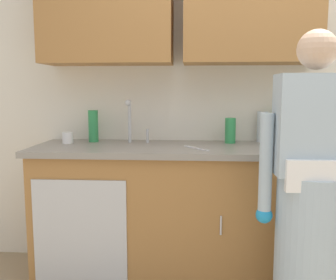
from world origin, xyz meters
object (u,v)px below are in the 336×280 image
Objects in this scene: bottle_water_short at (262,127)px; sponge at (293,150)px; bottle_water_tall at (230,131)px; bottle_cleaner_spray at (93,126)px; person_at_sink at (309,210)px; knife_on_counter at (196,148)px; bottle_soap at (295,130)px; cup_by_sink at (68,138)px; bottle_dish_liquid at (282,125)px; sink at (132,147)px.

sponge is (0.11, -0.44, -0.10)m from bottle_water_short.
bottle_cleaner_spray is at bearing 179.79° from bottle_water_tall.
person_at_sink is 6.75× the size of knife_on_counter.
bottle_soap is 1.14× the size of bottle_water_tall.
bottle_water_short reaches higher than bottle_soap.
bottle_water_short is 0.60m from knife_on_counter.
person_at_sink is 0.89m from bottle_water_tall.
sponge is (1.51, -0.28, -0.03)m from cup_by_sink.
bottle_dish_liquid is (0.14, -0.02, 0.02)m from bottle_water_short.
knife_on_counter is at bearing -152.09° from bottle_dish_liquid.
person_at_sink is 0.45m from sponge.
bottle_cleaner_spray is at bearing -146.42° from knife_on_counter.
bottle_water_tall is 2.24× the size of cup_by_sink.
sink is 4.55× the size of sponge.
bottle_water_tall is at bearing 4.45° from cup_by_sink.
sink is 0.31× the size of person_at_sink.
sink reaches higher than cup_by_sink.
person_at_sink reaches higher than knife_on_counter.
bottle_water_short is at bearing 6.52° from cup_by_sink.
bottle_dish_liquid is 0.71m from knife_on_counter.
bottle_water_short is (0.24, 0.07, 0.02)m from bottle_water_tall.
sink is 0.48m from cup_by_sink.
cup_by_sink is at bearing -174.72° from bottle_dish_liquid.
bottle_water_tall is (0.69, 0.16, 0.11)m from sink.
bottle_water_short is at bearing 172.52° from bottle_dish_liquid.
person_at_sink is at bearing -89.87° from sponge.
person_at_sink is at bearing -98.01° from bottle_soap.
bottle_cleaner_spray is at bearing -178.00° from bottle_dish_liquid.
bottle_soap is at bearing -1.02° from bottle_cleaner_spray.
bottle_water_short is 0.14m from bottle_dish_liquid.
sink is 1.06m from sponge.
bottle_cleaner_spray is 0.97× the size of knife_on_counter.
sink is at bearing -27.42° from bottle_cleaner_spray.
bottle_water_short is (-0.21, 0.09, 0.01)m from bottle_soap.
bottle_cleaner_spray reaches higher than sponge.
bottle_dish_liquid reaches higher than sponge.
person_at_sink reaches higher than bottle_soap.
bottle_soap is 1.62m from cup_by_sink.
person_at_sink is 0.81m from bottle_soap.
bottle_soap is 0.38m from sponge.
cup_by_sink reaches higher than sponge.
bottle_dish_liquid is at bearing 88.07° from person_at_sink.
person_at_sink is 0.89m from bottle_water_short.
knife_on_counter is at bearing -14.93° from sink.
sink is 1.15m from bottle_soap.
bottle_dish_liquid is (0.38, 0.05, 0.04)m from bottle_water_tall.
bottle_water_short reaches higher than cup_by_sink.
sponge is (0.59, -0.10, 0.01)m from knife_on_counter.
bottle_dish_liquid reaches higher than bottle_soap.
cup_by_sink is (-1.40, -0.16, -0.07)m from bottle_water_short.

